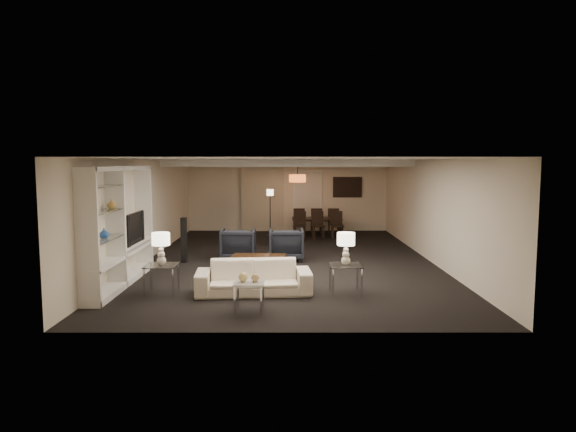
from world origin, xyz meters
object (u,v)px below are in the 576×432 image
(coffee_table, at_px, (259,265))
(television, at_px, (130,228))
(chair_fl, at_px, (299,220))
(table_lamp_right, at_px, (346,249))
(floor_lamp, at_px, (270,213))
(marble_table, at_px, (249,296))
(chair_fr, at_px, (333,220))
(armchair_left, at_px, (238,244))
(pendant_light, at_px, (297,178))
(table_lamp_left, at_px, (161,249))
(vase_blue, at_px, (104,233))
(chair_fm, at_px, (316,220))
(side_table_right, at_px, (346,279))
(chair_nr, at_px, (337,225))
(chair_nl, at_px, (300,225))
(dining_table, at_px, (317,227))
(chair_nm, at_px, (318,225))
(armchair_right, at_px, (286,244))
(floor_speaker, at_px, (184,240))
(sofa, at_px, (254,277))
(side_table_left, at_px, (162,279))
(vase_amber, at_px, (112,204))

(coffee_table, height_order, television, television)
(television, relative_size, chair_fl, 1.29)
(table_lamp_right, distance_m, floor_lamp, 7.67)
(marble_table, relative_size, chair_fl, 0.56)
(chair_fr, bearing_deg, armchair_left, 66.44)
(pendant_light, distance_m, table_lamp_left, 7.38)
(armchair_left, bearing_deg, pendant_light, -114.29)
(pendant_light, relative_size, television, 0.47)
(marble_table, relative_size, vase_blue, 2.56)
(chair_fm, bearing_deg, side_table_right, 88.42)
(marble_table, relative_size, chair_fr, 0.56)
(vase_blue, bearing_deg, chair_nr, 55.52)
(television, distance_m, chair_nr, 7.52)
(table_lamp_right, bearing_deg, chair_nl, 95.69)
(dining_table, distance_m, chair_nm, 0.67)
(armchair_right, distance_m, television, 3.91)
(pendant_light, bearing_deg, floor_speaker, -126.30)
(floor_speaker, bearing_deg, chair_fm, 69.66)
(chair_fl, height_order, chair_fr, same)
(side_table_right, xyz_separation_m, chair_fr, (0.51, 8.23, 0.16))
(sofa, xyz_separation_m, chair_fl, (1.01, 8.23, 0.12))
(armchair_left, bearing_deg, dining_table, -117.96)
(side_table_left, xyz_separation_m, television, (-0.94, 1.22, 0.80))
(vase_blue, xyz_separation_m, chair_nm, (4.28, 7.11, -0.72))
(vase_blue, relative_size, chair_nm, 0.22)
(vase_amber, distance_m, chair_nm, 8.01)
(vase_blue, bearing_deg, table_lamp_right, 2.35)
(marble_table, xyz_separation_m, chair_nr, (2.21, 8.03, 0.19))
(chair_nl, bearing_deg, chair_fl, 96.50)
(side_table_left, relative_size, vase_amber, 3.25)
(floor_speaker, distance_m, dining_table, 5.79)
(chair_fr, distance_m, floor_lamp, 2.31)
(side_table_left, bearing_deg, armchair_right, 55.12)
(pendant_light, xyz_separation_m, chair_nl, (0.07, 0.12, -1.49))
(side_table_right, relative_size, marble_table, 1.20)
(vase_blue, bearing_deg, chair_fl, 66.35)
(television, bearing_deg, pendant_light, -32.63)
(coffee_table, distance_m, chair_nl, 5.43)
(sofa, xyz_separation_m, vase_amber, (-2.67, 0.28, 1.34))
(pendant_light, xyz_separation_m, sofa, (-0.94, -6.81, -1.61))
(marble_table, relative_size, chair_fm, 0.56)
(side_table_right, xyz_separation_m, floor_lamp, (-1.65, 7.49, 0.50))
(armchair_left, height_order, chair_fm, chair_fm)
(floor_lamp, bearing_deg, chair_nr, -14.51)
(side_table_right, distance_m, marble_table, 2.03)
(television, xyz_separation_m, chair_fl, (3.65, 7.01, -0.64))
(pendant_light, distance_m, chair_fm, 2.16)
(chair_nm, bearing_deg, sofa, -109.88)
(chair_fr, bearing_deg, dining_table, 53.42)
(chair_nr, xyz_separation_m, chair_fr, (0.00, 1.30, 0.00))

